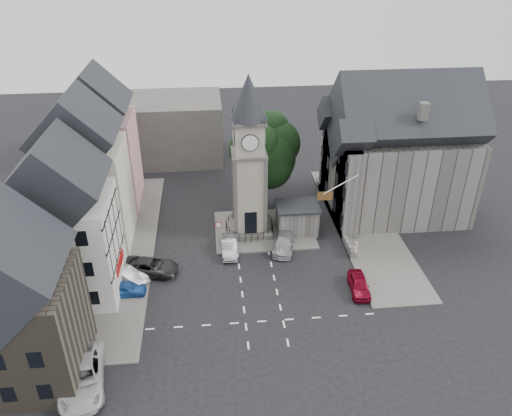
{
  "coord_description": "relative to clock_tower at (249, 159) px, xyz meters",
  "views": [
    {
      "loc": [
        -3.61,
        -35.29,
        27.48
      ],
      "look_at": [
        0.37,
        5.0,
        4.41
      ],
      "focal_mm": 35.0,
      "sensor_mm": 36.0,
      "label": 1
    }
  ],
  "objects": [
    {
      "name": "ground",
      "position": [
        0.0,
        -7.99,
        -8.12
      ],
      "size": [
        120.0,
        120.0,
        0.0
      ],
      "primitive_type": "plane",
      "color": "black",
      "rests_on": "ground"
    },
    {
      "name": "car_island_east",
      "position": [
        3.02,
        -3.49,
        -7.45
      ],
      "size": [
        2.95,
        4.97,
        1.35
      ],
      "primitive_type": "imported",
      "rotation": [
        0.0,
        0.0,
        -0.24
      ],
      "color": "#A3A6AB",
      "rests_on": "ground"
    },
    {
      "name": "terrace_cream",
      "position": [
        -15.5,
        0.01,
        -1.54
      ],
      "size": [
        8.1,
        7.6,
        12.8
      ],
      "color": "beige",
      "rests_on": "ground"
    },
    {
      "name": "east_boundary_wall",
      "position": [
        9.2,
        2.01,
        -7.67
      ],
      "size": [
        0.4,
        16.0,
        0.9
      ],
      "primitive_type": "cube",
      "color": "#55524E",
      "rests_on": "ground"
    },
    {
      "name": "road_markings",
      "position": [
        0.0,
        -13.49,
        -8.12
      ],
      "size": [
        20.0,
        8.0,
        0.01
      ],
      "primitive_type": "cube",
      "color": "silver",
      "rests_on": "ground"
    },
    {
      "name": "pedestrian",
      "position": [
        9.43,
        -5.8,
        -7.18
      ],
      "size": [
        0.81,
        0.7,
        1.88
      ],
      "primitive_type": "imported",
      "rotation": [
        0.0,
        0.0,
        3.57
      ],
      "color": "beige",
      "rests_on": "ground"
    },
    {
      "name": "car_west_blue",
      "position": [
        -11.5,
        -9.1,
        -7.48
      ],
      "size": [
        3.76,
        1.56,
        1.27
      ],
      "primitive_type": "imported",
      "rotation": [
        0.0,
        0.0,
        1.58
      ],
      "color": "#1B4C99",
      "rests_on": "ground"
    },
    {
      "name": "car_west_grey",
      "position": [
        -9.51,
        -6.17,
        -7.42
      ],
      "size": [
        5.45,
        3.44,
        1.4
      ],
      "primitive_type": "imported",
      "rotation": [
        0.0,
        0.0,
        1.34
      ],
      "color": "#2B2A2D",
      "rests_on": "ground"
    },
    {
      "name": "car_island_silver",
      "position": [
        -2.26,
        -3.61,
        -7.44
      ],
      "size": [
        1.46,
        4.12,
        1.35
      ],
      "primitive_type": "imported",
      "rotation": [
        0.0,
        0.0,
        -0.01
      ],
      "color": "gray",
      "rests_on": "ground"
    },
    {
      "name": "stone_shelter",
      "position": [
        4.8,
        -0.49,
        -6.57
      ],
      "size": [
        4.3,
        3.3,
        3.08
      ],
      "color": "#55524E",
      "rests_on": "ground"
    },
    {
      "name": "east_building",
      "position": [
        15.59,
        3.01,
        -1.86
      ],
      "size": [
        14.4,
        11.4,
        12.6
      ],
      "color": "#55524E",
      "rests_on": "ground"
    },
    {
      "name": "building_sw_stone",
      "position": [
        -17.0,
        -16.99,
        -2.77
      ],
      "size": [
        8.6,
        7.6,
        10.4
      ],
      "color": "#463F34",
      "rests_on": "ground"
    },
    {
      "name": "pavement_east",
      "position": [
        12.0,
        0.01,
        -8.05
      ],
      "size": [
        6.0,
        26.0,
        0.14
      ],
      "primitive_type": "cube",
      "color": "#595651",
      "rests_on": "ground"
    },
    {
      "name": "clock_tower",
      "position": [
        0.0,
        0.0,
        0.0
      ],
      "size": [
        4.86,
        4.86,
        16.25
      ],
      "color": "#4C4944",
      "rests_on": "ground"
    },
    {
      "name": "flagpole",
      "position": [
        8.0,
        -3.99,
        -1.12
      ],
      "size": [
        3.68,
        0.1,
        2.74
      ],
      "color": "white",
      "rests_on": "ground"
    },
    {
      "name": "central_island",
      "position": [
        1.5,
        0.01,
        -8.04
      ],
      "size": [
        10.0,
        8.0,
        0.16
      ],
      "primitive_type": "cube",
      "color": "#595651",
      "rests_on": "ground"
    },
    {
      "name": "car_east_red",
      "position": [
        8.5,
        -10.5,
        -7.46
      ],
      "size": [
        1.85,
        3.98,
        1.32
      ],
      "primitive_type": "imported",
      "rotation": [
        0.0,
        0.0,
        -0.07
      ],
      "color": "maroon",
      "rests_on": "ground"
    },
    {
      "name": "pavement_west",
      "position": [
        -12.5,
        -1.99,
        -8.05
      ],
      "size": [
        6.0,
        30.0,
        0.14
      ],
      "primitive_type": "cube",
      "color": "#595651",
      "rests_on": "ground"
    },
    {
      "name": "terrace_pink",
      "position": [
        -15.5,
        8.01,
        -1.54
      ],
      "size": [
        8.1,
        7.6,
        12.8
      ],
      "color": "#D29097",
      "rests_on": "ground"
    },
    {
      "name": "warning_sign_post",
      "position": [
        -3.2,
        -2.56,
        -6.09
      ],
      "size": [
        0.7,
        0.19,
        2.85
      ],
      "color": "black",
      "rests_on": "ground"
    },
    {
      "name": "car_west_silver",
      "position": [
        -11.5,
        -7.24,
        -7.45
      ],
      "size": [
        4.2,
        3.3,
        1.33
      ],
      "primitive_type": "imported",
      "rotation": [
        0.0,
        0.0,
        1.03
      ],
      "color": "#A1A4A9",
      "rests_on": "ground"
    },
    {
      "name": "terrace_tudor",
      "position": [
        -15.5,
        -7.99,
        -1.93
      ],
      "size": [
        8.1,
        7.6,
        12.0
      ],
      "color": "silver",
      "rests_on": "ground"
    },
    {
      "name": "town_tree",
      "position": [
        2.0,
        5.01,
        -1.15
      ],
      "size": [
        7.2,
        7.2,
        10.8
      ],
      "color": "black",
      "rests_on": "ground"
    },
    {
      "name": "backdrop_west",
      "position": [
        -12.0,
        20.01,
        -4.12
      ],
      "size": [
        20.0,
        10.0,
        8.0
      ],
      "primitive_type": "cube",
      "color": "#4C4944",
      "rests_on": "ground"
    },
    {
      "name": "van_sw_white",
      "position": [
        -13.0,
        -18.55,
        -7.26
      ],
      "size": [
        3.67,
        6.51,
        1.72
      ],
      "primitive_type": "imported",
      "rotation": [
        0.0,
        0.0,
        0.14
      ],
      "color": "silver",
      "rests_on": "ground"
    }
  ]
}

